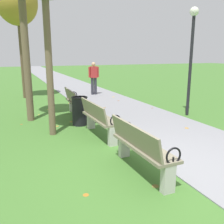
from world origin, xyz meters
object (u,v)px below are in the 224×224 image
trash_bin (80,111)px  lamp_post (192,45)px  park_bench_3 (75,102)px  park_bench_1 (141,146)px  pedestrian_walking (94,77)px  park_bench_2 (99,118)px  tree_3 (17,3)px

trash_bin → lamp_post: (3.71, -0.27, 1.88)m
park_bench_3 → park_bench_1: bearing=-90.0°
park_bench_3 → pedestrian_walking: (2.02, 3.98, 0.44)m
park_bench_3 → trash_bin: 1.08m
park_bench_1 → park_bench_2: size_ratio=1.00×
park_bench_1 → park_bench_3: (0.00, 4.42, 0.00)m
park_bench_2 → park_bench_3: (0.00, 2.28, 0.00)m
park_bench_1 → park_bench_3: 4.42m
pedestrian_walking → lamp_post: 5.71m
pedestrian_walking → trash_bin: pedestrian_walking is taller
lamp_post → pedestrian_walking: bearing=106.1°
trash_bin → park_bench_2: bearing=-83.1°
park_bench_1 → park_bench_3: size_ratio=0.99×
park_bench_2 → tree_3: bearing=101.1°
park_bench_3 → tree_3: size_ratio=0.31×
pedestrian_walking → trash_bin: bearing=-113.2°
park_bench_2 → lamp_post: (3.56, 0.94, 1.82)m
park_bench_1 → lamp_post: lamp_post is taller
tree_3 → trash_bin: bearing=-77.9°
tree_3 → pedestrian_walking: (3.34, -0.42, -3.28)m
trash_bin → pedestrian_walking: bearing=66.8°
trash_bin → lamp_post: size_ratio=0.24×
park_bench_1 → park_bench_3: bearing=90.0°
park_bench_3 → trash_bin: size_ratio=1.92×
park_bench_1 → trash_bin: size_ratio=1.91×
trash_bin → park_bench_3: bearing=82.2°
park_bench_1 → lamp_post: bearing=40.8°
tree_3 → lamp_post: (4.88, -5.75, -1.90)m
park_bench_1 → park_bench_3: same height
park_bench_1 → lamp_post: (3.56, 3.07, 1.82)m
park_bench_3 → lamp_post: bearing=-20.7°
park_bench_3 → pedestrian_walking: bearing=63.1°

